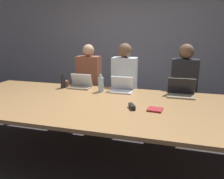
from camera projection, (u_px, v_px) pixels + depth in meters
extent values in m
plane|color=#383333|center=(97.00, 154.00, 2.91)|extent=(24.00, 24.00, 0.00)
cube|color=#9999A3|center=(132.00, 41.00, 4.82)|extent=(12.00, 0.06, 2.80)
cube|color=#9E7547|center=(96.00, 104.00, 2.73)|extent=(3.96, 1.61, 0.04)
cylinder|color=#4C4C51|center=(13.00, 104.00, 3.88)|extent=(0.08, 0.08, 0.69)
cube|color=gray|center=(181.00, 96.00, 2.94)|extent=(0.36, 0.22, 0.02)
cube|color=gray|center=(181.00, 86.00, 3.00)|extent=(0.37, 0.06, 0.22)
cube|color=black|center=(181.00, 86.00, 2.99)|extent=(0.36, 0.06, 0.22)
cube|color=#2D2D38|center=(181.00, 117.00, 3.59)|extent=(0.32, 0.24, 0.45)
cube|color=#232328|center=(184.00, 82.00, 3.44)|extent=(0.40, 0.24, 0.73)
sphere|color=brown|center=(186.00, 51.00, 3.32)|extent=(0.23, 0.23, 0.23)
cube|color=gray|center=(80.00, 88.00, 3.41)|extent=(0.34, 0.20, 0.02)
cube|color=gray|center=(82.00, 80.00, 3.46)|extent=(0.34, 0.07, 0.20)
cube|color=silver|center=(82.00, 80.00, 3.45)|extent=(0.34, 0.07, 0.19)
cube|color=#2D2D38|center=(90.00, 109.00, 4.01)|extent=(0.32, 0.24, 0.45)
cube|color=brown|center=(89.00, 77.00, 3.86)|extent=(0.40, 0.24, 0.73)
sphere|color=tan|center=(88.00, 50.00, 3.74)|extent=(0.20, 0.20, 0.20)
cylinder|color=brown|center=(66.00, 84.00, 3.50)|extent=(0.09, 0.09, 0.09)
cylinder|color=black|center=(63.00, 82.00, 3.41)|extent=(0.08, 0.08, 0.18)
cylinder|color=black|center=(63.00, 76.00, 3.38)|extent=(0.03, 0.03, 0.04)
cube|color=silver|center=(121.00, 92.00, 3.18)|extent=(0.32, 0.22, 0.02)
cube|color=silver|center=(123.00, 83.00, 3.22)|extent=(0.33, 0.10, 0.21)
cube|color=silver|center=(122.00, 83.00, 3.21)|extent=(0.32, 0.10, 0.20)
cube|color=#2D2D38|center=(124.00, 113.00, 3.80)|extent=(0.32, 0.24, 0.45)
cube|color=silver|center=(124.00, 79.00, 3.66)|extent=(0.40, 0.24, 0.73)
sphere|color=brown|center=(125.00, 50.00, 3.54)|extent=(0.23, 0.23, 0.23)
cylinder|color=#ADD1E0|center=(101.00, 85.00, 3.19)|extent=(0.08, 0.08, 0.21)
cylinder|color=#ADD1E0|center=(101.00, 76.00, 3.15)|extent=(0.04, 0.04, 0.05)
cube|color=black|center=(132.00, 107.00, 2.48)|extent=(0.11, 0.15, 0.05)
cube|color=maroon|center=(155.00, 109.00, 2.43)|extent=(0.18, 0.17, 0.02)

